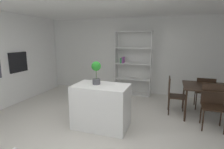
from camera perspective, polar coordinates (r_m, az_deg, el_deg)
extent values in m
plane|color=beige|center=(3.62, -2.78, -19.26)|extent=(10.24, 10.24, 0.00)
cube|color=silver|center=(6.17, 7.74, 5.96)|extent=(7.43, 0.06, 2.55)
cube|color=black|center=(5.79, -27.88, 3.51)|extent=(0.04, 0.61, 0.57)
cylinder|color=#B7BABC|center=(5.79, -28.34, 5.82)|extent=(0.02, 0.49, 0.02)
cube|color=white|center=(3.80, -3.44, -10.10)|extent=(1.13, 0.70, 0.91)
cylinder|color=#4C4C51|center=(3.73, -5.03, -2.28)|extent=(0.16, 0.16, 0.11)
cylinder|color=#476633|center=(3.69, -5.07, 0.05)|extent=(0.01, 0.01, 0.20)
sphere|color=#268B28|center=(3.66, -5.12, 2.69)|extent=(0.20, 0.20, 0.20)
cube|color=white|center=(6.04, 1.41, 3.74)|extent=(0.02, 0.33, 2.09)
cube|color=white|center=(5.81, 12.42, 3.17)|extent=(0.02, 0.33, 2.09)
cube|color=white|center=(5.85, 7.05, 13.56)|extent=(1.18, 0.33, 0.02)
cube|color=white|center=(6.12, 6.58, -6.15)|extent=(1.18, 0.33, 0.02)
cube|color=white|center=(5.99, 6.70, -1.37)|extent=(1.14, 0.33, 0.02)
cube|color=white|center=(5.90, 6.81, 3.48)|extent=(1.14, 0.33, 0.02)
cube|color=white|center=(5.85, 6.93, 8.44)|extent=(1.14, 0.33, 0.02)
cube|color=#338E4C|center=(5.98, 3.16, 4.58)|extent=(0.05, 0.27, 0.17)
cube|color=#8E4793|center=(5.96, 3.65, 4.68)|extent=(0.04, 0.27, 0.20)
cube|color=black|center=(4.72, 28.80, -3.48)|extent=(1.14, 0.93, 0.03)
cylinder|color=black|center=(4.37, 22.56, -9.30)|extent=(0.04, 0.04, 0.74)
cylinder|color=black|center=(5.14, 21.97, -6.19)|extent=(0.04, 0.04, 0.74)
cube|color=black|center=(4.72, 20.12, -6.60)|extent=(0.44, 0.43, 0.03)
cube|color=black|center=(4.64, 17.89, -3.62)|extent=(0.05, 0.41, 0.46)
cylinder|color=black|center=(4.64, 22.34, -10.05)|extent=(0.03, 0.03, 0.43)
cylinder|color=black|center=(4.97, 21.93, -8.61)|extent=(0.03, 0.03, 0.43)
cylinder|color=black|center=(4.61, 17.78, -9.86)|extent=(0.03, 0.03, 0.43)
cylinder|color=black|center=(4.94, 17.68, -8.43)|extent=(0.03, 0.03, 0.43)
cube|color=black|center=(5.34, 27.44, -4.79)|extent=(0.45, 0.44, 0.03)
cube|color=black|center=(5.10, 27.93, -3.20)|extent=(0.44, 0.04, 0.38)
cylinder|color=black|center=(5.62, 28.89, -6.79)|extent=(0.03, 0.03, 0.46)
cylinder|color=black|center=(5.56, 25.03, -6.59)|extent=(0.03, 0.03, 0.46)
cylinder|color=black|center=(5.26, 29.51, -8.01)|extent=(0.03, 0.03, 0.46)
cylinder|color=black|center=(5.21, 25.38, -7.81)|extent=(0.03, 0.03, 0.46)
cube|color=black|center=(4.24, 29.80, -9.17)|extent=(0.46, 0.44, 0.03)
cube|color=black|center=(4.36, 29.67, -5.42)|extent=(0.45, 0.04, 0.44)
cylinder|color=black|center=(4.13, 27.18, -13.06)|extent=(0.03, 0.03, 0.45)
cylinder|color=black|center=(4.47, 26.60, -11.15)|extent=(0.03, 0.03, 0.45)
cylinder|color=black|center=(4.53, 31.57, -11.31)|extent=(0.03, 0.03, 0.45)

